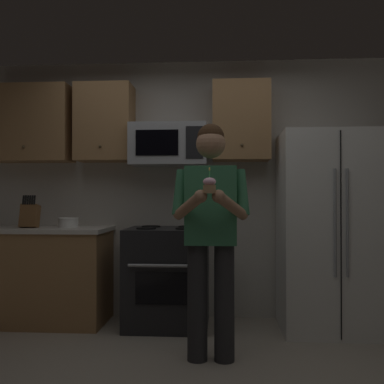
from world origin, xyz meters
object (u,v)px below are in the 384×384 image
Objects in this scene: oven_range at (168,277)px; refrigerator at (330,231)px; knife_block at (30,215)px; person at (211,226)px; microwave at (169,145)px; cupcake at (209,185)px; bowl_large_white at (68,222)px.

refrigerator is at bearing -1.50° from oven_range.
knife_block is 0.18× the size of person.
refrigerator is at bearing 37.76° from person.
oven_range is at bearing 1.28° from knife_block.
knife_block is at bearing 179.81° from refrigerator.
oven_range is at bearing -90.02° from microwave.
microwave is 4.26× the size of cupcake.
person reaches higher than oven_range.
knife_block is (-2.83, 0.01, 0.14)m from refrigerator.
cupcake is (0.43, -1.32, -0.43)m from microwave.
microwave reaches higher than person.
refrigerator is (1.50, -0.04, 0.44)m from oven_range.
person is at bearing -63.63° from oven_range.
knife_block is 1.60× the size of bowl_large_white.
oven_range is at bearing 109.77° from cupcake.
cupcake is at bearing -90.00° from person.
bowl_large_white is (-0.98, 0.06, 0.51)m from oven_range.
microwave reaches higher than cupcake.
refrigerator is 1.36m from person.
knife_block is (-1.33, -0.15, -0.68)m from microwave.
refrigerator is 1.62m from cupcake.
refrigerator is 2.49m from bowl_large_white.
refrigerator is 1.02× the size of person.
oven_range is 1.52m from cupcake.
microwave is at bearing 3.20° from bowl_large_white.
bowl_large_white is at bearing 138.25° from cupcake.
bowl_large_white is 1.15× the size of cupcake.
oven_range is 1.11m from bowl_large_white.
knife_block is at bearing -164.74° from bowl_large_white.
cupcake is at bearing -41.75° from bowl_large_white.
knife_block is 2.13m from cupcake.
bowl_large_white reaches higher than oven_range.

